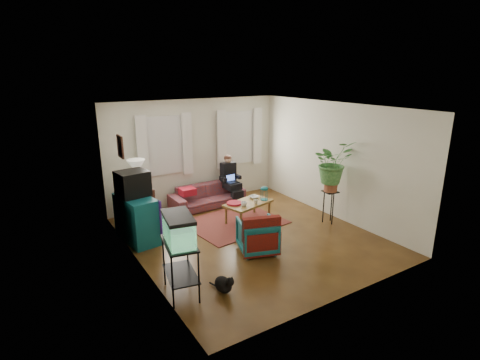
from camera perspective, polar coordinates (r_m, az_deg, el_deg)
floor at (r=7.70m, az=1.59°, el=-8.59°), size 4.50×5.00×0.01m
ceiling at (r=7.01m, az=1.76°, el=11.04°), size 4.50×5.00×0.01m
wall_back at (r=9.37m, az=-6.83°, el=4.25°), size 4.50×0.01×2.60m
wall_front at (r=5.46m, az=16.41°, el=-5.28°), size 4.50×0.01×2.60m
wall_left at (r=6.34m, az=-15.54°, el=-2.17°), size 0.01×5.00×2.60m
wall_right at (r=8.66m, az=14.19°, el=2.86°), size 0.01×5.00×2.60m
window_left at (r=9.00m, az=-11.44°, el=5.16°), size 1.08×0.04×1.38m
window_right at (r=9.89m, az=-0.23°, el=6.48°), size 1.08×0.04×1.38m
curtains_left at (r=8.93m, az=-11.26°, el=5.08°), size 1.36×0.06×1.50m
curtains_right at (r=9.83m, az=0.02°, el=6.41°), size 1.36×0.06×1.50m
picture_frame at (r=6.99m, az=-17.71°, el=4.87°), size 0.04×0.32×0.40m
area_rug at (r=8.36m, az=-0.87°, el=-6.45°), size 2.18×1.83×0.01m
sofa at (r=9.26m, az=-5.02°, el=-1.88°), size 1.85×0.76×0.72m
seated_person at (r=9.52m, az=-1.53°, el=-0.13°), size 0.47×0.57×1.10m
side_table at (r=8.58m, az=-15.08°, el=-3.80°), size 0.62×0.62×0.75m
table_lamp at (r=8.38m, az=-15.43°, el=0.65°), size 0.46×0.46×0.68m
dresser at (r=7.63m, az=-15.46°, el=-5.74°), size 0.65×1.08×0.91m
crt_tv at (r=7.50m, az=-16.06°, el=-0.51°), size 0.63×0.58×0.49m
aquarium_stand at (r=5.77m, az=-9.04°, el=-13.19°), size 0.55×0.82×0.84m
aquarium at (r=5.49m, az=-9.34°, el=-7.33°), size 0.50×0.75×0.44m
black_cat at (r=5.89m, az=-2.58°, el=-15.41°), size 0.31×0.40×0.30m
armchair at (r=6.99m, az=2.65°, el=-8.22°), size 0.83×0.81×0.69m
serape_throw at (r=6.70m, az=3.32°, el=-8.02°), size 0.71×0.37×0.57m
coffee_table at (r=8.37m, az=1.25°, el=-4.84°), size 1.19×0.84×0.45m
cup_a at (r=8.04m, az=0.61°, el=-3.68°), size 0.15×0.15×0.10m
cup_b at (r=8.20m, az=2.41°, el=-3.31°), size 0.12×0.12×0.09m
bowl at (r=8.55m, az=2.10°, el=-2.61°), size 0.26×0.26×0.05m
snack_tray at (r=8.18m, az=-0.89°, el=-3.55°), size 0.41×0.41×0.04m
birdcage at (r=8.41m, az=3.71°, el=-2.02°), size 0.21×0.21×0.31m
plant_stand at (r=8.47m, az=13.43°, el=-4.01°), size 0.34×0.34×0.73m
potted_plant at (r=8.21m, az=13.83°, el=1.69°), size 0.91×0.81×0.93m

